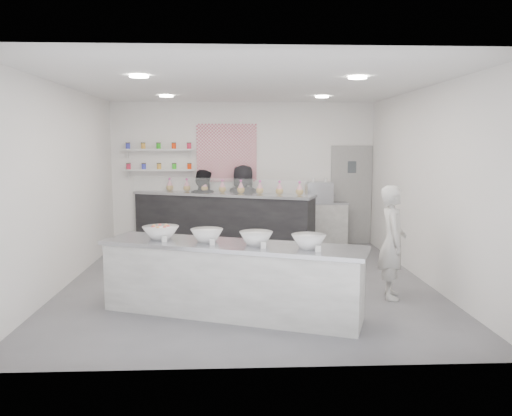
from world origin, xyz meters
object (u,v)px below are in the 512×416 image
Objects in this scene: espresso_ledge at (317,224)px; staff_left at (202,209)px; back_bar at (223,221)px; woman_prep at (392,242)px; prep_counter at (231,279)px; staff_right at (243,206)px; espresso_machine at (319,193)px.

staff_left reaches higher than espresso_ledge.
woman_prep is at bearing -31.71° from back_bar.
woman_prep is (2.42, -3.33, 0.21)m from back_bar.
woman_prep reaches higher than back_bar.
staff_right reaches higher than prep_counter.
espresso_ledge is (1.99, 0.31, -0.12)m from back_bar.
espresso_ledge is at bearing 31.10° from back_bar.
back_bar reaches higher than prep_counter.
staff_left reaches higher than prep_counter.
staff_left is at bearing 17.67° from staff_right.
woman_prep is at bearing 136.76° from staff_right.
staff_left is (-2.41, -0.06, 0.35)m from espresso_ledge.
espresso_ledge reaches higher than prep_counter.
espresso_machine reaches higher than prep_counter.
prep_counter is 6.23× the size of espresso_machine.
staff_right is at bearing 107.05° from prep_counter.
espresso_ledge is (1.79, 4.24, 0.01)m from prep_counter.
staff_right is (0.23, 4.18, 0.40)m from prep_counter.
staff_right is at bearing -177.95° from espresso_ledge.
espresso_machine is 3.68m from woman_prep.
staff_left is at bearing -178.69° from espresso_machine.
espresso_ledge is at bearing 87.28° from prep_counter.
espresso_ledge is 0.72× the size of staff_right.
woman_prep reaches higher than espresso_ledge.
woman_prep is at bearing 149.39° from staff_left.
back_bar is 4.12m from woman_prep.
espresso_ledge is 0.77× the size of staff_left.
staff_right is at bearing -159.02° from staff_left.
prep_counter is at bearing -112.93° from espresso_ledge.
back_bar is 2.01m from espresso_ledge.
staff_right reaches higher than woman_prep.
staff_right is at bearing 39.59° from woman_prep.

